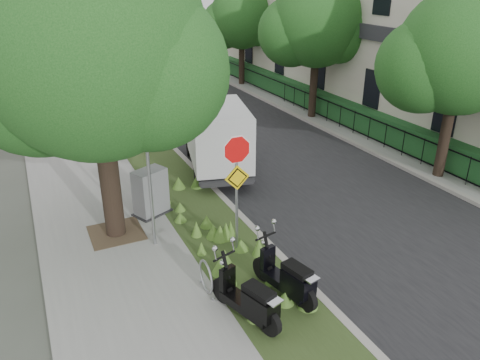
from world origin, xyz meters
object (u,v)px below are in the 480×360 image
object	(u,v)px
sign_assembly	(237,171)
utility_cabinet	(151,193)
scooter_far	(290,282)
box_truck	(216,134)
scooter_near	(252,304)

from	to	relation	value
sign_assembly	utility_cabinet	size ratio (longest dim) A/B	2.35
sign_assembly	scooter_far	world-z (taller)	sign_assembly
sign_assembly	utility_cabinet	bearing A→B (deg)	115.64
sign_assembly	box_truck	distance (m)	5.72
scooter_near	box_truck	size ratio (longest dim) A/B	0.38
box_truck	utility_cabinet	distance (m)	4.00
sign_assembly	scooter_near	size ratio (longest dim) A/B	1.71
sign_assembly	box_truck	xyz separation A→B (m)	(1.69, 5.38, -0.95)
utility_cabinet	scooter_near	bearing A→B (deg)	-84.05
scooter_far	utility_cabinet	bearing A→B (deg)	107.69
utility_cabinet	sign_assembly	bearing A→B (deg)	-64.36
sign_assembly	scooter_far	distance (m)	2.83
sign_assembly	box_truck	world-z (taller)	sign_assembly
scooter_near	scooter_far	xyz separation A→B (m)	(1.07, 0.31, -0.00)
sign_assembly	scooter_near	world-z (taller)	sign_assembly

